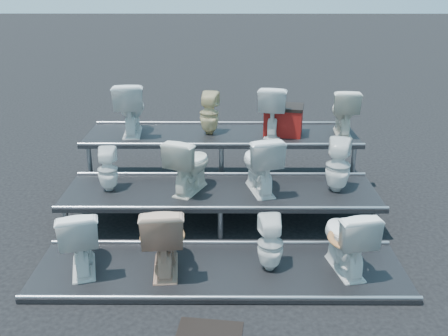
{
  "coord_description": "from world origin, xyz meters",
  "views": [
    {
      "loc": [
        0.07,
        -6.18,
        3.18
      ],
      "look_at": [
        0.04,
        0.1,
        0.75
      ],
      "focal_mm": 40.0,
      "sensor_mm": 36.0,
      "label": 1
    }
  ],
  "objects_px": {
    "toilet_6": "(260,163)",
    "toilet_11": "(344,111)",
    "toilet_10": "(274,110)",
    "toilet_7": "(338,166)",
    "toilet_2": "(270,244)",
    "toilet_3": "(347,238)",
    "toilet_8": "(130,108)",
    "toilet_9": "(209,113)",
    "red_crate": "(283,121)",
    "toilet_0": "(80,238)",
    "toilet_1": "(164,236)",
    "toilet_5": "(189,164)",
    "toilet_4": "(108,170)"
  },
  "relations": [
    {
      "from": "toilet_1",
      "to": "toilet_6",
      "type": "relative_size",
      "value": 1.06
    },
    {
      "from": "toilet_8",
      "to": "toilet_9",
      "type": "height_order",
      "value": "toilet_8"
    },
    {
      "from": "toilet_1",
      "to": "toilet_11",
      "type": "xyz_separation_m",
      "value": [
        2.51,
        2.6,
        0.74
      ]
    },
    {
      "from": "toilet_3",
      "to": "toilet_4",
      "type": "relative_size",
      "value": 1.33
    },
    {
      "from": "toilet_8",
      "to": "toilet_11",
      "type": "bearing_deg",
      "value": 174.61
    },
    {
      "from": "toilet_3",
      "to": "toilet_2",
      "type": "bearing_deg",
      "value": -11.19
    },
    {
      "from": "toilet_2",
      "to": "toilet_10",
      "type": "relative_size",
      "value": 0.84
    },
    {
      "from": "toilet_0",
      "to": "toilet_4",
      "type": "height_order",
      "value": "toilet_4"
    },
    {
      "from": "toilet_2",
      "to": "toilet_8",
      "type": "xyz_separation_m",
      "value": [
        -1.97,
        2.6,
        0.89
      ]
    },
    {
      "from": "toilet_9",
      "to": "toilet_11",
      "type": "height_order",
      "value": "toilet_11"
    },
    {
      "from": "toilet_8",
      "to": "toilet_2",
      "type": "bearing_deg",
      "value": 121.8
    },
    {
      "from": "toilet_3",
      "to": "toilet_0",
      "type": "bearing_deg",
      "value": -11.19
    },
    {
      "from": "red_crate",
      "to": "toilet_6",
      "type": "bearing_deg",
      "value": -97.53
    },
    {
      "from": "toilet_2",
      "to": "toilet_11",
      "type": "bearing_deg",
      "value": -120.77
    },
    {
      "from": "toilet_5",
      "to": "toilet_11",
      "type": "xyz_separation_m",
      "value": [
        2.3,
        1.3,
        0.38
      ]
    },
    {
      "from": "toilet_8",
      "to": "toilet_11",
      "type": "distance_m",
      "value": 3.29
    },
    {
      "from": "toilet_1",
      "to": "toilet_8",
      "type": "distance_m",
      "value": 2.83
    },
    {
      "from": "toilet_3",
      "to": "red_crate",
      "type": "bearing_deg",
      "value": -91.25
    },
    {
      "from": "toilet_7",
      "to": "toilet_11",
      "type": "bearing_deg",
      "value": -89.34
    },
    {
      "from": "toilet_1",
      "to": "toilet_3",
      "type": "distance_m",
      "value": 2.03
    },
    {
      "from": "toilet_2",
      "to": "toilet_8",
      "type": "distance_m",
      "value": 3.38
    },
    {
      "from": "toilet_7",
      "to": "red_crate",
      "type": "distance_m",
      "value": 1.44
    },
    {
      "from": "toilet_1",
      "to": "toilet_6",
      "type": "xyz_separation_m",
      "value": [
        1.14,
        1.3,
        0.38
      ]
    },
    {
      "from": "toilet_2",
      "to": "toilet_8",
      "type": "relative_size",
      "value": 0.78
    },
    {
      "from": "toilet_1",
      "to": "toilet_8",
      "type": "xyz_separation_m",
      "value": [
        -0.78,
        2.6,
        0.79
      ]
    },
    {
      "from": "toilet_4",
      "to": "toilet_7",
      "type": "xyz_separation_m",
      "value": [
        3.07,
        0.0,
        0.06
      ]
    },
    {
      "from": "toilet_5",
      "to": "toilet_7",
      "type": "bearing_deg",
      "value": -156.21
    },
    {
      "from": "toilet_1",
      "to": "toilet_8",
      "type": "bearing_deg",
      "value": -78.27
    },
    {
      "from": "toilet_4",
      "to": "toilet_6",
      "type": "height_order",
      "value": "toilet_6"
    },
    {
      "from": "toilet_8",
      "to": "toilet_9",
      "type": "xyz_separation_m",
      "value": [
        1.22,
        0.0,
        -0.08
      ]
    },
    {
      "from": "toilet_5",
      "to": "toilet_9",
      "type": "distance_m",
      "value": 1.37
    },
    {
      "from": "toilet_2",
      "to": "toilet_4",
      "type": "distance_m",
      "value": 2.48
    },
    {
      "from": "toilet_0",
      "to": "toilet_4",
      "type": "bearing_deg",
      "value": -107.22
    },
    {
      "from": "toilet_10",
      "to": "toilet_7",
      "type": "bearing_deg",
      "value": 131.91
    },
    {
      "from": "toilet_4",
      "to": "toilet_8",
      "type": "height_order",
      "value": "toilet_8"
    },
    {
      "from": "red_crate",
      "to": "toilet_0",
      "type": "bearing_deg",
      "value": -123.03
    },
    {
      "from": "toilet_6",
      "to": "toilet_7",
      "type": "height_order",
      "value": "toilet_6"
    },
    {
      "from": "toilet_11",
      "to": "red_crate",
      "type": "xyz_separation_m",
      "value": [
        -0.93,
        -0.02,
        -0.16
      ]
    },
    {
      "from": "toilet_1",
      "to": "toilet_7",
      "type": "xyz_separation_m",
      "value": [
        2.18,
        1.3,
        0.34
      ]
    },
    {
      "from": "toilet_2",
      "to": "toilet_3",
      "type": "xyz_separation_m",
      "value": [
        0.84,
        0.0,
        0.07
      ]
    },
    {
      "from": "toilet_3",
      "to": "toilet_5",
      "type": "xyz_separation_m",
      "value": [
        -1.83,
        1.3,
        0.38
      ]
    },
    {
      "from": "toilet_1",
      "to": "toilet_5",
      "type": "bearing_deg",
      "value": -103.93
    },
    {
      "from": "toilet_11",
      "to": "toilet_5",
      "type": "bearing_deg",
      "value": 33.93
    },
    {
      "from": "toilet_4",
      "to": "toilet_11",
      "type": "distance_m",
      "value": 3.67
    },
    {
      "from": "toilet_3",
      "to": "toilet_7",
      "type": "xyz_separation_m",
      "value": [
        0.15,
        1.3,
        0.37
      ]
    },
    {
      "from": "toilet_6",
      "to": "toilet_11",
      "type": "relative_size",
      "value": 1.1
    },
    {
      "from": "toilet_0",
      "to": "toilet_1",
      "type": "relative_size",
      "value": 0.93
    },
    {
      "from": "toilet_8",
      "to": "toilet_7",
      "type": "bearing_deg",
      "value": 150.93
    },
    {
      "from": "toilet_1",
      "to": "toilet_2",
      "type": "distance_m",
      "value": 1.19
    },
    {
      "from": "toilet_2",
      "to": "toilet_3",
      "type": "height_order",
      "value": "toilet_3"
    }
  ]
}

